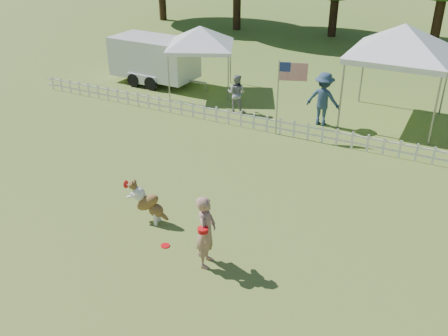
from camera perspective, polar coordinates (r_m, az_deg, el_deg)
name	(u,v)px	position (r m, az deg, el deg)	size (l,w,h in m)	color
ground	(180,243)	(11.89, -5.11, -8.55)	(120.00, 120.00, 0.00)	#426D22
picket_fence	(287,128)	(17.28, 7.22, 4.57)	(22.00, 0.08, 0.60)	white
handler	(206,232)	(10.75, -2.05, -7.28)	(0.62, 0.41, 1.70)	#A37462
dog	(148,203)	(12.46, -8.66, -3.93)	(1.04, 0.35, 1.08)	brown
frisbee_on_turf	(165,246)	(11.83, -6.73, -8.80)	(0.21, 0.21, 0.02)	red
canopy_tent_left	(201,60)	(21.37, -2.66, 12.24)	(2.60, 2.60, 2.69)	white
canopy_tent_right	(397,75)	(18.97, 19.19, 9.97)	(3.35, 3.35, 3.46)	white
cargo_trailer	(154,60)	(22.74, -7.96, 12.11)	(4.65, 2.05, 2.05)	silver
flag_pole	(277,98)	(17.03, 6.13, 7.91)	(1.00, 0.10, 2.60)	gray
spectator_a	(236,93)	(19.20, 1.43, 8.54)	(0.71, 0.55, 1.46)	gray
spectator_b	(323,99)	(18.23, 11.29, 7.74)	(1.25, 0.72, 1.93)	navy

